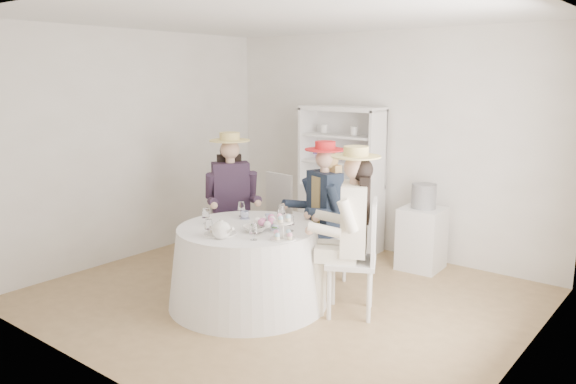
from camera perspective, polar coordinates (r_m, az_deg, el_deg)
The scene contains 23 objects.
ground at distance 5.72m, azimuth -0.63°, elevation -10.51°, with size 4.50×4.50×0.00m, color olive.
ceiling at distance 5.33m, azimuth -0.70°, elevation 17.48°, with size 4.50×4.50×0.00m, color white.
wall_back at distance 7.02m, azimuth 9.70°, elevation 4.87°, with size 4.50×4.50×0.00m, color silver.
wall_front at distance 4.03m, azimuth -18.83°, elevation -0.57°, with size 4.50×4.50×0.00m, color silver.
wall_left at distance 6.99m, azimuth -15.21°, elevation 4.60°, with size 4.50×4.50×0.00m, color silver.
wall_right at distance 4.34m, azimuth 23.13°, elevation -0.06°, with size 4.50×4.50×0.00m, color silver.
tea_table at distance 5.45m, azimuth -4.11°, elevation -7.47°, with size 1.53×1.53×0.76m.
hutch at distance 7.16m, azimuth 5.43°, elevation -0.64°, with size 1.19×0.72×1.80m.
side_table at distance 6.57m, azimuth 13.43°, elevation -4.61°, with size 0.46×0.46×0.71m, color silver.
hatbox at distance 6.45m, azimuth 13.63°, elevation -0.41°, with size 0.27×0.27×0.27m, color black.
guest_left at distance 6.25m, azimuth -5.79°, elevation -0.20°, with size 0.67×0.64×1.56m.
guest_mid at distance 5.93m, azimuth 3.55°, elevation -1.12°, with size 0.57×0.62×1.50m.
guest_right at distance 5.09m, azimuth 6.45°, elevation -2.99°, with size 0.66×0.60×1.56m.
spare_chair at distance 6.67m, azimuth -0.18°, elevation -2.14°, with size 0.48×0.48×1.06m.
teacup_a at distance 5.62m, azimuth -4.41°, elevation -2.40°, with size 0.09×0.09×0.07m, color white.
teacup_b at distance 5.52m, azimuth -2.02°, elevation -2.66°, with size 0.07×0.07×0.07m, color white.
teacup_c at distance 5.21m, azimuth -1.35°, elevation -3.55°, with size 0.08×0.08×0.06m, color white.
flower_bowl at distance 5.16m, azimuth -3.26°, elevation -3.76°, with size 0.23×0.23×0.06m, color white.
flower_arrangement at distance 5.18m, azimuth -2.26°, elevation -3.05°, with size 0.18×0.18×0.07m.
table_teapot at distance 4.97m, azimuth -6.78°, elevation -3.85°, with size 0.24×0.17×0.18m.
sandwich_plate at distance 5.11m, azimuth -6.88°, elevation -4.11°, with size 0.29×0.29×0.06m.
cupcake_stand at distance 4.91m, azimuth -0.52°, elevation -3.93°, with size 0.23×0.23×0.22m.
stemware_set at distance 5.31m, azimuth -4.19°, elevation -2.79°, with size 0.89×0.93×0.15m.
Camera 1 is at (3.33, -4.12, 2.16)m, focal length 35.00 mm.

